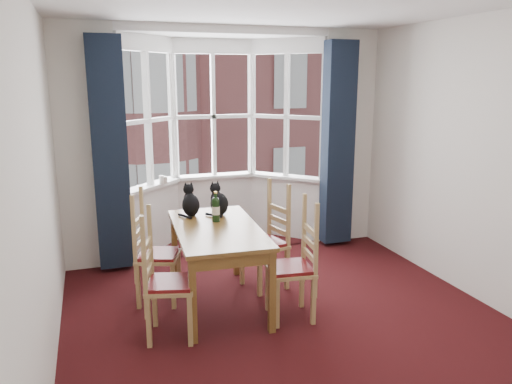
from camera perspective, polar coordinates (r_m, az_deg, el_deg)
name	(u,v)px	position (r m, az deg, el deg)	size (l,w,h in m)	color
floor	(298,333)	(4.59, 4.83, -15.74)	(4.50, 4.50, 0.00)	black
wall_left	(37,196)	(3.78, -23.74, -0.37)	(4.50, 4.50, 0.00)	silver
wall_right	(496,164)	(5.23, 25.74, 2.88)	(4.50, 4.50, 0.00)	silver
wall_back_pier_left	(88,150)	(5.98, -18.66, 4.62)	(0.70, 0.12, 2.80)	silver
wall_back_pier_right	(347,138)	(6.82, 10.36, 6.05)	(0.70, 0.12, 2.80)	silver
bay_window	(218,139)	(6.68, -4.35, 6.08)	(2.76, 0.94, 2.80)	white
curtain_left	(110,155)	(5.82, -16.35, 4.06)	(0.38, 0.22, 2.60)	black
curtain_right	(338,144)	(6.56, 9.33, 5.38)	(0.38, 0.22, 2.60)	black
dining_table	(217,236)	(4.85, -4.46, -5.07)	(0.87, 1.52, 0.80)	brown
chair_left_near	(160,285)	(4.40, -10.95, -10.44)	(0.50, 0.51, 0.92)	tan
chair_left_far	(149,256)	(5.09, -12.13, -7.19)	(0.51, 0.53, 0.92)	tan
chair_right_near	(300,269)	(4.68, 5.04, -8.74)	(0.45, 0.46, 0.92)	tan
chair_right_far	(271,243)	(5.35, 1.78, -5.87)	(0.49, 0.50, 0.92)	tan
cat_left	(191,203)	(5.22, -7.49, -1.25)	(0.19, 0.26, 0.35)	black
cat_right	(219,202)	(5.23, -4.27, -1.13)	(0.24, 0.29, 0.35)	black
wine_bottle	(216,208)	(4.97, -4.61, -1.89)	(0.08, 0.08, 0.31)	black
candle_tall	(162,180)	(6.46, -10.75, 1.38)	(0.06, 0.06, 0.11)	white
candle_short	(165,180)	(6.50, -10.33, 1.37)	(0.06, 0.06, 0.09)	white
street	(117,195)	(36.89, -15.55, -0.29)	(80.00, 80.00, 0.00)	#333335
tenement_building	(136,95)	(17.77, -13.53, 10.73)	(18.40, 7.80, 15.20)	#A15653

